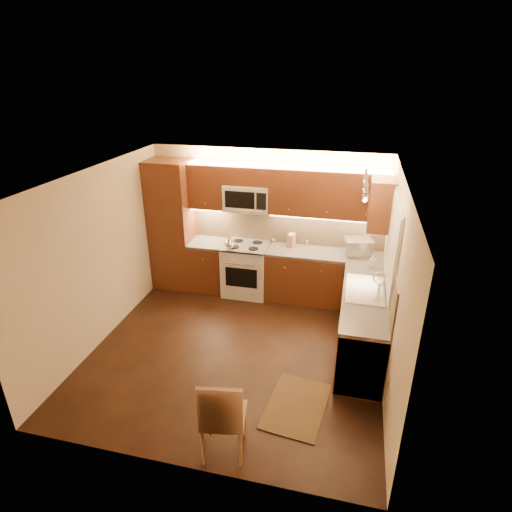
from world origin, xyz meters
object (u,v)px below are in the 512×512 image
(soap_bottle, at_px, (373,261))
(microwave, at_px, (247,198))
(dining_chair, at_px, (224,414))
(toaster_oven, at_px, (358,247))
(stove, at_px, (246,269))
(sink, at_px, (366,285))
(kettle, at_px, (229,243))
(knife_block, at_px, (291,240))

(soap_bottle, bearing_deg, microwave, -178.45)
(soap_bottle, relative_size, dining_chair, 0.19)
(microwave, relative_size, toaster_oven, 1.72)
(stove, xyz_separation_m, sink, (2.00, -1.12, 0.52))
(microwave, xyz_separation_m, soap_bottle, (2.10, -0.47, -0.73))
(kettle, relative_size, knife_block, 0.90)
(stove, relative_size, microwave, 1.21)
(kettle, xyz_separation_m, knife_block, (0.99, 0.39, -0.01))
(kettle, height_order, soap_bottle, kettle)
(toaster_oven, bearing_deg, stove, 169.62)
(microwave, height_order, kettle, microwave)
(soap_bottle, bearing_deg, dining_chair, -101.24)
(stove, bearing_deg, dining_chair, -79.06)
(microwave, relative_size, dining_chair, 0.76)
(kettle, distance_m, toaster_oven, 2.11)
(microwave, bearing_deg, kettle, -123.54)
(dining_chair, bearing_deg, microwave, 91.08)
(stove, height_order, toaster_oven, toaster_oven)
(sink, xyz_separation_m, toaster_oven, (-0.14, 1.22, 0.06))
(soap_bottle, height_order, dining_chair, soap_bottle)
(toaster_oven, relative_size, soap_bottle, 2.35)
(kettle, relative_size, toaster_oven, 0.45)
(sink, xyz_separation_m, dining_chair, (-1.35, -2.25, -0.48))
(dining_chair, bearing_deg, kettle, 96.12)
(knife_block, distance_m, dining_chair, 3.59)
(microwave, relative_size, soap_bottle, 4.04)
(sink, height_order, kettle, kettle)
(stove, xyz_separation_m, dining_chair, (0.65, -3.38, 0.04))
(soap_bottle, bearing_deg, toaster_oven, 132.78)
(soap_bottle, xyz_separation_m, dining_chair, (-1.44, -3.04, -0.49))
(kettle, bearing_deg, knife_block, 27.14)
(stove, xyz_separation_m, kettle, (-0.23, -0.21, 0.56))
(stove, height_order, kettle, kettle)
(kettle, bearing_deg, toaster_oven, 13.82)
(stove, relative_size, kettle, 4.64)
(microwave, xyz_separation_m, dining_chair, (0.65, -3.51, -1.22))
(dining_chair, bearing_deg, toaster_oven, 61.32)
(knife_block, bearing_deg, dining_chair, -78.57)
(toaster_oven, bearing_deg, dining_chair, -122.52)
(stove, relative_size, sink, 1.07)
(toaster_oven, bearing_deg, knife_block, 162.30)
(stove, xyz_separation_m, microwave, (0.00, 0.14, 1.26))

